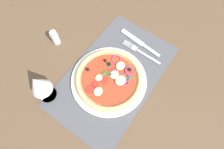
{
  "coord_description": "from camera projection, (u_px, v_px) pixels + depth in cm",
  "views": [
    {
      "loc": [
        -23.78,
        -16.16,
        65.24
      ],
      "look_at": [
        -0.9,
        0.0,
        2.44
      ],
      "focal_mm": 29.09,
      "sensor_mm": 36.0,
      "label": 1
    }
  ],
  "objects": [
    {
      "name": "pepper_shaker",
      "position": [
        55.0,
        38.0,
        0.75
      ],
      "size": [
        3.2,
        3.2,
        6.7
      ],
      "color": "silver",
      "rests_on": "ground_plane"
    },
    {
      "name": "fork",
      "position": [
        139.0,
        51.0,
        0.75
      ],
      "size": [
        2.33,
        18.03,
        0.44
      ],
      "rotation": [
        0.0,
        0.0,
        1.55
      ],
      "color": "silver",
      "rests_on": "placemat"
    },
    {
      "name": "knife",
      "position": [
        140.0,
        42.0,
        0.77
      ],
      "size": [
        3.91,
        20.06,
        0.62
      ],
      "rotation": [
        0.0,
        0.0,
        1.46
      ],
      "color": "silver",
      "rests_on": "placemat"
    },
    {
      "name": "pizza",
      "position": [
        109.0,
        78.0,
        0.68
      ],
      "size": [
        25.36,
        25.36,
        2.7
      ],
      "color": "tan",
      "rests_on": "plate"
    },
    {
      "name": "placemat",
      "position": [
        113.0,
        75.0,
        0.71
      ],
      "size": [
        51.83,
        31.33,
        0.4
      ],
      "primitive_type": "cube",
      "color": "#4C4C51",
      "rests_on": "ground_plane"
    },
    {
      "name": "plate",
      "position": [
        109.0,
        80.0,
        0.69
      ],
      "size": [
        28.87,
        28.87,
        1.04
      ],
      "primitive_type": "cylinder",
      "color": "silver",
      "rests_on": "placemat"
    },
    {
      "name": "wine_glass",
      "position": [
        38.0,
        85.0,
        0.59
      ],
      "size": [
        7.2,
        7.2,
        14.9
      ],
      "color": "silver",
      "rests_on": "ground_plane"
    },
    {
      "name": "ground_plane",
      "position": [
        113.0,
        77.0,
        0.72
      ],
      "size": [
        190.0,
        140.0,
        2.4
      ],
      "primitive_type": "cube",
      "color": "brown"
    }
  ]
}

